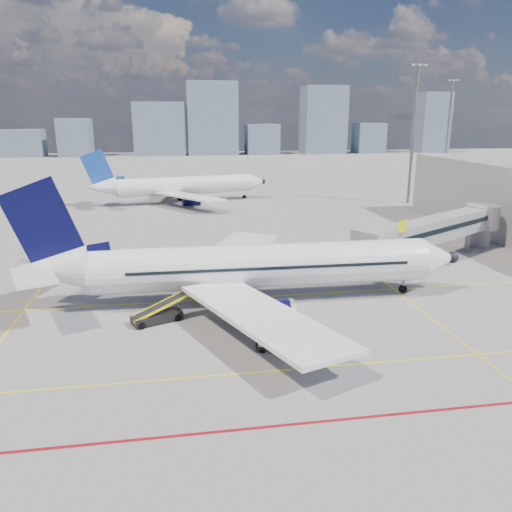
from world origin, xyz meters
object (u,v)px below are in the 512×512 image
Objects in this scene: second_aircraft at (179,186)px; baggage_tug at (279,332)px; ramp_worker at (333,343)px; main_aircraft at (243,267)px; cargo_dolly at (283,332)px; belt_loader at (159,315)px.

second_aircraft reaches higher than baggage_tug.
second_aircraft reaches higher than ramp_worker.
second_aircraft is (-4.98, 55.62, 0.01)m from main_aircraft.
ramp_worker is (4.74, -11.55, -2.35)m from main_aircraft.
baggage_tug is at bearing 62.39° from ramp_worker.
main_aircraft is 10.20m from cargo_dolly.
cargo_dolly is 11.00m from belt_loader.
second_aircraft is at bearing 96.11° from main_aircraft.
baggage_tug is 4.31m from ramp_worker.
baggage_tug is at bearing -96.69° from second_aircraft.
second_aircraft reaches higher than cargo_dolly.
main_aircraft is 23.30× the size of ramp_worker.
main_aircraft reaches higher than ramp_worker.
belt_loader is at bearing 68.52° from ramp_worker.
belt_loader is (-2.53, -59.25, -2.61)m from second_aircraft.
baggage_tug is 0.40× the size of belt_loader.
ramp_worker is at bearing -66.67° from main_aircraft.
second_aircraft is 20.44× the size of ramp_worker.
belt_loader is (-8.91, 5.21, -0.13)m from baggage_tug.
cargo_dolly is (6.50, -65.51, -2.03)m from second_aircraft.
cargo_dolly is 2.39× the size of ramp_worker.
cargo_dolly is 0.72× the size of belt_loader.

